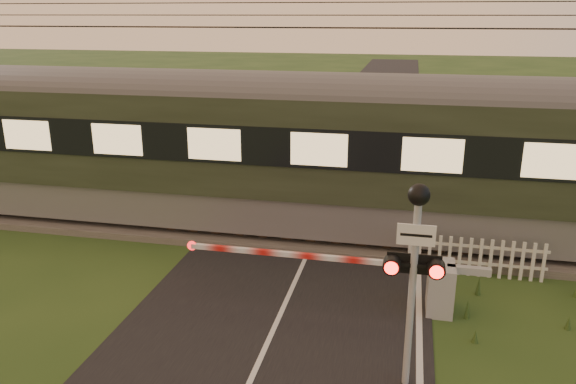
# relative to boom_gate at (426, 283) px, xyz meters

# --- Properties ---
(ground) EXTENTS (160.00, 160.00, 0.00)m
(ground) POSITION_rel_boom_gate_xyz_m (-2.84, -2.77, -0.58)
(ground) COLOR #243E18
(ground) RESTS_ON ground
(road) EXTENTS (6.00, 140.00, 0.03)m
(road) POSITION_rel_boom_gate_xyz_m (-2.83, -3.00, -0.57)
(road) COLOR black
(road) RESTS_ON ground
(track_bed) EXTENTS (140.00, 3.40, 0.39)m
(track_bed) POSITION_rel_boom_gate_xyz_m (-2.84, 3.73, -0.52)
(track_bed) COLOR #47423D
(track_bed) RESTS_ON ground
(overhead_wires) EXTENTS (120.00, 0.62, 0.62)m
(overhead_wires) POSITION_rel_boom_gate_xyz_m (-2.84, 3.73, 5.14)
(overhead_wires) COLOR black
(overhead_wires) RESTS_ON ground
(boom_gate) EXTENTS (6.39, 0.80, 1.07)m
(boom_gate) POSITION_rel_boom_gate_xyz_m (0.00, 0.00, 0.00)
(boom_gate) COLOR gray
(boom_gate) RESTS_ON ground
(crossing_signal) EXTENTS (0.88, 0.36, 3.45)m
(crossing_signal) POSITION_rel_boom_gate_xyz_m (-0.33, -2.59, 1.79)
(crossing_signal) COLOR gray
(crossing_signal) RESTS_ON ground
(picket_fence) EXTENTS (3.20, 0.08, 0.93)m
(picket_fence) POSITION_rel_boom_gate_xyz_m (1.15, 1.83, -0.11)
(picket_fence) COLOR silver
(picket_fence) RESTS_ON ground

